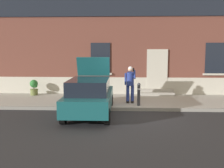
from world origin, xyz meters
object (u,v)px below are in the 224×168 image
at_px(bollard_near_person, 139,93).
at_px(planter_cream, 75,87).
at_px(planter_olive, 34,87).
at_px(person_on_phone, 130,82).
at_px(hatchback_car_teal, 90,96).

height_order(bollard_near_person, planter_cream, bollard_near_person).
relative_size(bollard_near_person, planter_cream, 1.22).
distance_m(bollard_near_person, planter_olive, 6.24).
relative_size(person_on_phone, planter_olive, 2.03).
height_order(planter_olive, planter_cream, same).
bearing_deg(hatchback_car_teal, bollard_near_person, 31.32).
relative_size(hatchback_car_teal, planter_olive, 4.75).
distance_m(person_on_phone, planter_olive, 5.70).
distance_m(bollard_near_person, planter_cream, 4.36).
xyz_separation_m(bollard_near_person, planter_olive, (-5.68, 2.57, -0.11)).
bearing_deg(hatchback_car_teal, person_on_phone, 47.09).
bearing_deg(planter_olive, planter_cream, 2.92).
height_order(hatchback_car_teal, planter_olive, hatchback_car_teal).
bearing_deg(bollard_near_person, person_on_phone, 124.40).
relative_size(hatchback_car_teal, person_on_phone, 2.33).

